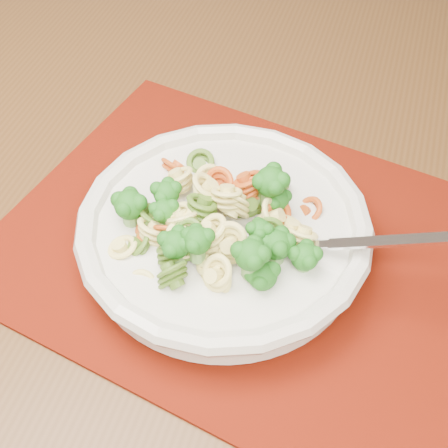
{
  "coord_description": "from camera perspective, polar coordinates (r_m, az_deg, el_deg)",
  "views": [
    {
      "loc": [
        0.04,
        0.08,
        1.17
      ],
      "look_at": [
        0.01,
        0.45,
        0.75
      ],
      "focal_mm": 50.0,
      "sensor_mm": 36.0,
      "label": 1
    }
  ],
  "objects": [
    {
      "name": "fork",
      "position": [
        0.54,
        7.0,
        -2.0
      ],
      "size": [
        0.18,
        0.05,
        0.08
      ],
      "primitive_type": null,
      "rotation": [
        0.0,
        -0.35,
        -0.13
      ],
      "color": "silver",
      "rests_on": "pasta_bowl"
    },
    {
      "name": "dining_table",
      "position": [
        0.71,
        -1.39,
        -2.01
      ],
      "size": [
        1.66,
        1.25,
        0.71
      ],
      "rotation": [
        0.0,
        0.0,
        -0.2
      ],
      "color": "#482D14",
      "rests_on": "ground"
    },
    {
      "name": "placemat",
      "position": [
        0.6,
        1.99,
        -2.04
      ],
      "size": [
        0.56,
        0.51,
        0.0
      ],
      "primitive_type": "cube",
      "rotation": [
        0.0,
        0.0,
        -0.4
      ],
      "color": "#5A0F03",
      "rests_on": "dining_table"
    },
    {
      "name": "pasta_broccoli_heap",
      "position": [
        0.56,
        0.0,
        0.41
      ],
      "size": [
        0.23,
        0.23,
        0.06
      ],
      "primitive_type": null,
      "color": "#EFDA76",
      "rests_on": "pasta_bowl"
    },
    {
      "name": "pasta_bowl",
      "position": [
        0.57,
        0.0,
        -0.62
      ],
      "size": [
        0.27,
        0.27,
        0.05
      ],
      "color": "beige",
      "rests_on": "placemat"
    }
  ]
}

